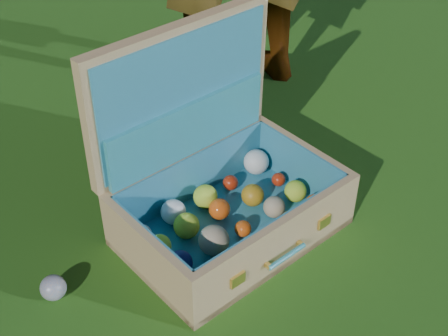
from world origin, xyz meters
TOP-DOWN VIEW (x-y plane):
  - ground at (0.00, 0.00)m, footprint 60.00×60.00m
  - stray_ball at (-0.65, 0.01)m, footprint 0.07×0.07m
  - suitcase at (-0.17, 0.17)m, footprint 0.73×0.65m

SIDE VIEW (x-z plane):
  - ground at x=0.00m, z-range 0.00..0.00m
  - stray_ball at x=-0.65m, z-range 0.00..0.07m
  - suitcase at x=-0.17m, z-range -0.13..0.46m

